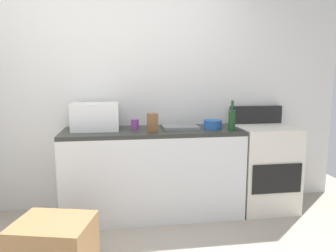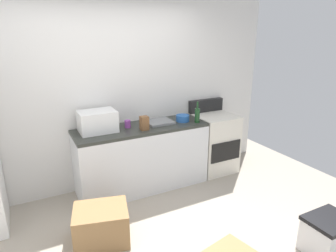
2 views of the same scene
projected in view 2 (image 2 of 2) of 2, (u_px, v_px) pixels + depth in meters
ground_plane at (161, 243)px, 3.07m from camera, size 6.00×6.00×0.00m
wall_back at (110, 95)px, 3.98m from camera, size 5.00×0.10×2.60m
kitchen_counter at (142, 157)px, 4.08m from camera, size 1.80×0.60×0.90m
stove_oven at (214, 142)px, 4.61m from camera, size 0.60×0.61×1.10m
microwave at (97, 121)px, 3.71m from camera, size 0.46×0.34×0.27m
sink_basin at (159, 122)px, 4.10m from camera, size 0.36×0.32×0.03m
wine_bottle at (197, 115)px, 4.10m from camera, size 0.07×0.07×0.30m
coffee_mug at (128, 124)px, 3.90m from camera, size 0.08×0.08×0.10m
knife_block at (144, 123)px, 3.79m from camera, size 0.10×0.10×0.18m
mixing_bowl at (183, 118)px, 4.17m from camera, size 0.19×0.19×0.09m
cardboard_box_large at (101, 225)px, 3.06m from camera, size 0.65×0.57×0.38m
storage_bin at (327, 235)px, 2.91m from camera, size 0.46×0.36×0.38m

